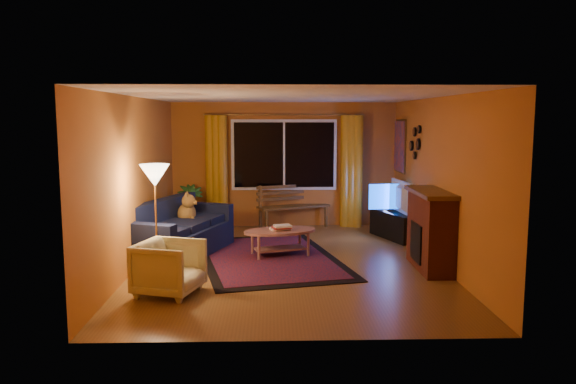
{
  "coord_description": "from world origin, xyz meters",
  "views": [
    {
      "loc": [
        -0.26,
        -8.31,
        2.19
      ],
      "look_at": [
        0.0,
        0.3,
        1.05
      ],
      "focal_mm": 35.0,
      "sensor_mm": 36.0,
      "label": 1
    }
  ],
  "objects_px": {
    "bench": "(293,217)",
    "floor_lamp": "(156,222)",
    "sofa": "(179,229)",
    "tv_console": "(395,225)",
    "armchair": "(169,265)",
    "coffee_table": "(280,243)"
  },
  "relations": [
    {
      "from": "bench",
      "to": "tv_console",
      "type": "relative_size",
      "value": 1.23
    },
    {
      "from": "sofa",
      "to": "coffee_table",
      "type": "xyz_separation_m",
      "value": [
        1.6,
        -0.07,
        -0.23
      ]
    },
    {
      "from": "sofa",
      "to": "coffee_table",
      "type": "bearing_deg",
      "value": 17.39
    },
    {
      "from": "sofa",
      "to": "tv_console",
      "type": "bearing_deg",
      "value": 37.45
    },
    {
      "from": "armchair",
      "to": "coffee_table",
      "type": "height_order",
      "value": "armchair"
    },
    {
      "from": "sofa",
      "to": "tv_console",
      "type": "height_order",
      "value": "sofa"
    },
    {
      "from": "armchair",
      "to": "coffee_table",
      "type": "xyz_separation_m",
      "value": [
        1.41,
        1.92,
        -0.16
      ]
    },
    {
      "from": "floor_lamp",
      "to": "tv_console",
      "type": "height_order",
      "value": "floor_lamp"
    },
    {
      "from": "coffee_table",
      "to": "tv_console",
      "type": "relative_size",
      "value": 1.0
    },
    {
      "from": "bench",
      "to": "armchair",
      "type": "xyz_separation_m",
      "value": [
        -1.72,
        -4.22,
        0.16
      ]
    },
    {
      "from": "sofa",
      "to": "armchair",
      "type": "height_order",
      "value": "sofa"
    },
    {
      "from": "armchair",
      "to": "tv_console",
      "type": "relative_size",
      "value": 0.64
    },
    {
      "from": "tv_console",
      "to": "coffee_table",
      "type": "bearing_deg",
      "value": -169.09
    },
    {
      "from": "bench",
      "to": "floor_lamp",
      "type": "xyz_separation_m",
      "value": [
        -2.01,
        -3.52,
        0.58
      ]
    },
    {
      "from": "floor_lamp",
      "to": "bench",
      "type": "bearing_deg",
      "value": 60.3
    },
    {
      "from": "armchair",
      "to": "floor_lamp",
      "type": "relative_size",
      "value": 0.47
    },
    {
      "from": "armchair",
      "to": "coffee_table",
      "type": "distance_m",
      "value": 2.39
    },
    {
      "from": "sofa",
      "to": "armchair",
      "type": "bearing_deg",
      "value": -64.63
    },
    {
      "from": "sofa",
      "to": "floor_lamp",
      "type": "relative_size",
      "value": 1.37
    },
    {
      "from": "bench",
      "to": "armchair",
      "type": "bearing_deg",
      "value": -134.03
    },
    {
      "from": "armchair",
      "to": "tv_console",
      "type": "height_order",
      "value": "armchair"
    },
    {
      "from": "floor_lamp",
      "to": "sofa",
      "type": "bearing_deg",
      "value": 85.67
    }
  ]
}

